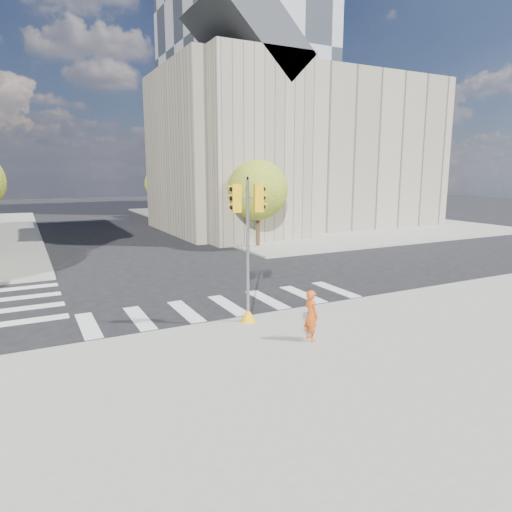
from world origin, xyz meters
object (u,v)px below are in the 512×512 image
Objects in this scene: lamp_far at (182,179)px; photographer at (311,315)px; lamp_near at (240,181)px; traffic_signal at (248,262)px.

lamp_far is 5.02× the size of photographer.
lamp_far is 36.05m from photographer.
lamp_near is at bearing -20.79° from photographer.
lamp_near reaches higher than photographer.
traffic_signal is 3.13× the size of photographer.
photographer is (0.97, -2.48, -1.35)m from traffic_signal.
lamp_far is at bearing -13.28° from photographer.
traffic_signal is at bearing -114.48° from lamp_near.
lamp_far is 1.61× the size of traffic_signal.
lamp_far is at bearing 88.57° from traffic_signal.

